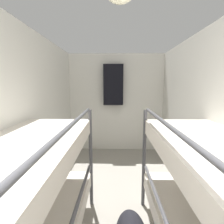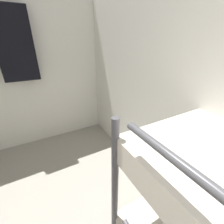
# 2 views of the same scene
# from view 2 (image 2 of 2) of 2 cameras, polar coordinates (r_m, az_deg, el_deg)

# --- Properties ---
(wall_back) EXTENTS (2.29, 0.06, 2.25)m
(wall_back) POSITION_cam_2_polar(r_m,az_deg,el_deg) (2.63, -29.27, 11.93)
(wall_back) COLOR silver
(wall_back) RESTS_ON ground_plane
(hanging_coat) EXTENTS (0.44, 0.12, 0.90)m
(hanging_coat) POSITION_cam_2_polar(r_m,az_deg,el_deg) (2.44, -33.09, 20.54)
(hanging_coat) COLOR black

